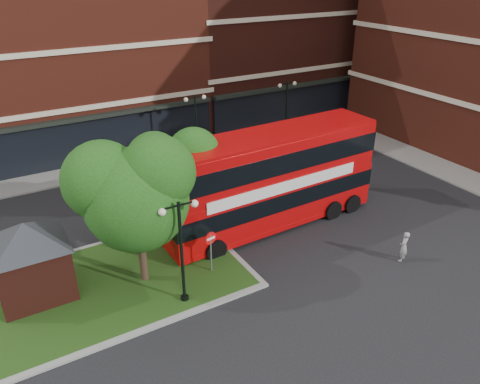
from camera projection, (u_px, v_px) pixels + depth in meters
ground at (289, 267)px, 23.08m from camera, size 120.00×120.00×0.00m
pavement_far at (163, 156)px, 35.78m from camera, size 44.00×3.00×0.12m
pavement_side at (468, 179)px, 32.03m from camera, size 3.00×28.00×0.12m
terrace_far_left at (17, 57)px, 34.83m from camera, size 26.00×12.00×14.00m
terrace_far_right at (265, 24)px, 44.30m from camera, size 18.00×12.00×16.00m
traffic_island at (111, 284)px, 21.76m from camera, size 12.60×7.60×0.15m
kiosk at (29, 252)px, 20.17m from camera, size 6.51×6.51×3.60m
tree_island_west at (132, 190)px, 19.94m from camera, size 5.40×4.71×7.21m
tree_island_east at (175, 167)px, 23.46m from camera, size 4.46×3.90×6.29m
lamp_island at (181, 248)px, 19.48m from camera, size 1.72×0.36×5.00m
lamp_far_left at (196, 124)px, 33.89m from camera, size 1.72×0.36×5.00m
lamp_far_right at (286, 108)px, 37.50m from camera, size 1.72×0.36×5.00m
bus at (270, 174)px, 25.41m from camera, size 12.67×3.24×4.81m
woman at (404, 246)px, 23.23m from camera, size 0.69×0.56×1.63m
car_silver at (154, 154)px, 34.74m from camera, size 3.68×1.67×1.23m
car_white at (200, 143)px, 36.46m from camera, size 4.30×1.71×1.39m
no_entry_sign at (211, 244)px, 21.93m from camera, size 0.63×0.15×2.28m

